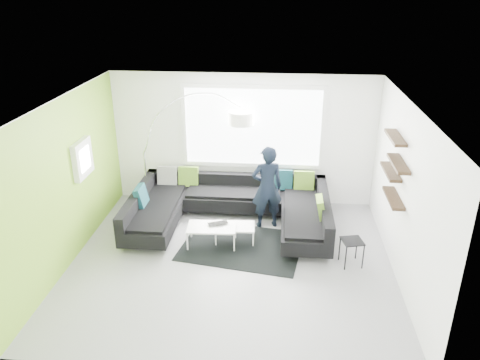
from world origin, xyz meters
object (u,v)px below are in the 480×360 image
at_px(coffee_table, 224,234).
at_px(person, 267,187).
at_px(sectional_sofa, 230,211).
at_px(laptop, 219,225).
at_px(side_table, 351,252).
at_px(arc_lamp, 144,153).

relative_size(coffee_table, person, 0.69).
height_order(sectional_sofa, coffee_table, sectional_sofa).
bearing_deg(laptop, coffee_table, 3.01).
relative_size(sectional_sofa, laptop, 8.93).
relative_size(side_table, laptop, 1.10).
bearing_deg(side_table, arc_lamp, 155.23).
distance_m(arc_lamp, side_table, 4.58).
xyz_separation_m(coffee_table, person, (0.76, 0.72, 0.65)).
distance_m(coffee_table, person, 1.23).
height_order(arc_lamp, person, arc_lamp).
xyz_separation_m(arc_lamp, side_table, (4.05, -1.87, -1.00)).
height_order(coffee_table, person, person).
height_order(person, laptop, person).
distance_m(side_table, laptop, 2.39).
relative_size(sectional_sofa, side_table, 8.15).
bearing_deg(person, side_table, 124.94).
xyz_separation_m(sectional_sofa, side_table, (2.20, -1.11, -0.13)).
bearing_deg(sectional_sofa, person, 10.32).
bearing_deg(coffee_table, sectional_sofa, 81.93).
xyz_separation_m(sectional_sofa, person, (0.71, 0.13, 0.47)).
distance_m(coffee_table, laptop, 0.22).
xyz_separation_m(side_table, person, (-1.50, 1.24, 0.60)).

